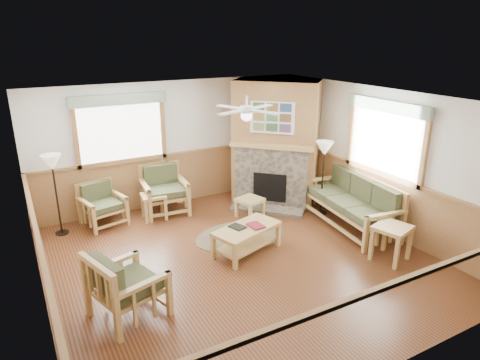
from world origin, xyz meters
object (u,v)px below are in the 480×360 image
coffee_table (247,240)px  end_table_sofa (391,243)px  sofa (350,203)px  armchair_back_left (103,205)px  end_table_chairs (154,207)px  floor_lamp_left (57,195)px  footstool (250,208)px  floor_lamp_right (323,178)px  armchair_left (127,284)px  armchair_back_right (164,190)px

coffee_table → end_table_sofa: bearing=-52.8°
sofa → armchair_back_left: size_ratio=2.56×
coffee_table → end_table_chairs: size_ratio=2.28×
armchair_back_left → floor_lamp_left: (-0.81, -0.04, 0.37)m
end_table_chairs → footstool: end_table_chairs is taller
end_table_sofa → floor_lamp_right: (0.23, 2.10, 0.48)m
sofa → floor_lamp_right: (-0.09, 0.75, 0.29)m
armchair_back_left → coffee_table: bearing=-64.2°
floor_lamp_right → end_table_chairs: bearing=155.5°
armchair_back_left → armchair_left: (-0.34, -3.13, 0.06)m
armchair_back_left → armchair_left: size_ratio=0.88×
footstool → floor_lamp_right: floor_lamp_right is taller
coffee_table → floor_lamp_right: (2.22, 0.72, 0.55)m
floor_lamp_left → floor_lamp_right: size_ratio=1.00×
coffee_table → floor_lamp_right: bearing=0.0°
armchair_left → footstool: bearing=-73.2°
armchair_back_left → floor_lamp_left: floor_lamp_left is taller
armchair_back_left → floor_lamp_right: bearing=-35.0°
armchair_back_right → coffee_table: size_ratio=0.83×
end_table_sofa → floor_lamp_right: floor_lamp_right is taller
end_table_sofa → footstool: size_ratio=1.32×
armchair_back_left → armchair_back_right: bearing=-13.5°
sofa → end_table_sofa: 1.40m
end_table_sofa → end_table_chairs: bearing=129.7°
armchair_back_left → end_table_chairs: size_ratio=1.59×
armchair_back_right → end_table_chairs: (-0.31, -0.21, -0.23)m
armchair_back_right → footstool: armchair_back_right is taller
armchair_back_left → coffee_table: armchair_back_left is taller
armchair_left → end_table_chairs: 3.21m
footstool → floor_lamp_left: (-3.55, 1.05, 0.58)m
armchair_left → floor_lamp_left: (-0.47, 3.10, 0.31)m
end_table_chairs → floor_lamp_left: 1.86m
coffee_table → footstool: size_ratio=2.55×
armchair_left → floor_lamp_right: (4.48, 1.47, 0.31)m
footstool → floor_lamp_right: bearing=-22.1°
end_table_chairs → end_table_sofa: size_ratio=0.85×
armchair_back_left → floor_lamp_left: bearing=169.4°
end_table_chairs → end_table_sofa: bearing=-50.3°
footstool → floor_lamp_left: floor_lamp_left is taller
sofa → coffee_table: 2.32m
armchair_left → coffee_table: armchair_left is taller
footstool → floor_lamp_left: 3.74m
sofa → armchair_back_right: size_ratio=2.16×
end_table_chairs → floor_lamp_left: size_ratio=0.33×
end_table_sofa → floor_lamp_right: bearing=83.8°
footstool → floor_lamp_right: 1.62m
armchair_back_right → end_table_chairs: size_ratio=1.89×
armchair_back_left → armchair_left: bearing=-109.3°
armchair_left → armchair_back_right: bearing=-44.1°
armchair_back_right → end_table_sofa: bearing=-49.8°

